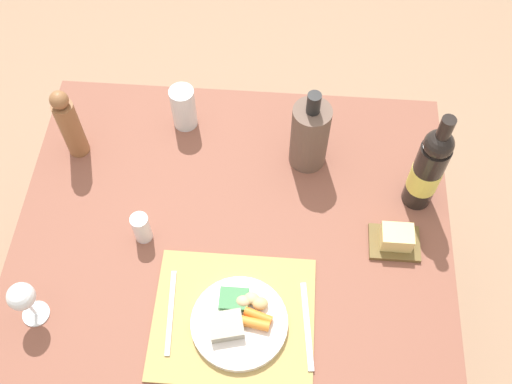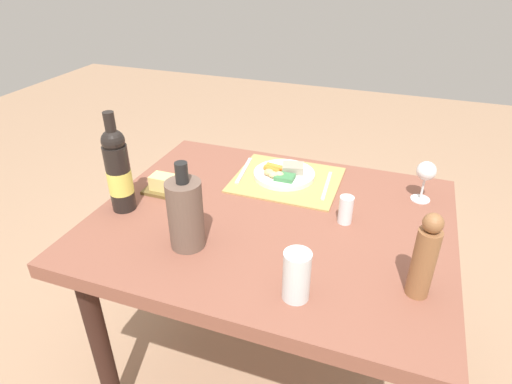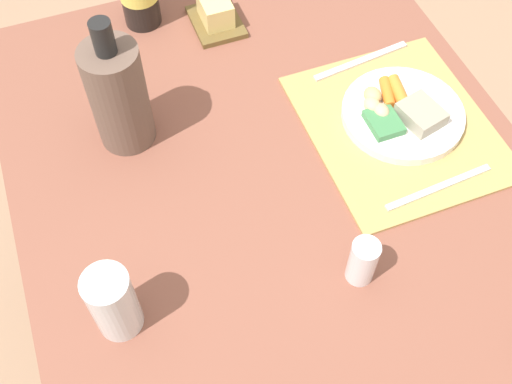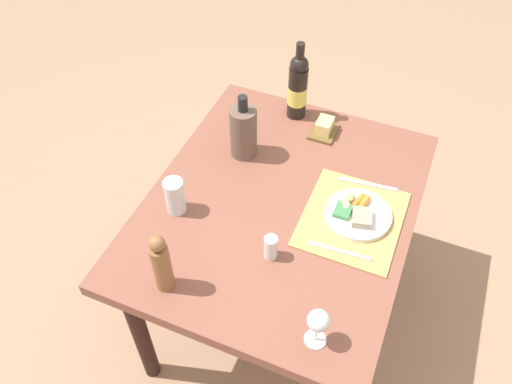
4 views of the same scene
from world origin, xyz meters
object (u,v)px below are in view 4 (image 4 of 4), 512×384
at_px(dining_table, 280,218).
at_px(cooler_bottle, 243,131).
at_px(butter_dish, 324,128).
at_px(salt_shaker, 271,247).
at_px(knife, 367,184).
at_px(dinner_plate, 357,213).
at_px(fork, 339,251).
at_px(wine_bottle, 298,87).
at_px(pepper_mill, 161,264).
at_px(wine_glass, 318,322).
at_px(water_tumbler, 175,198).

height_order(dining_table, cooler_bottle, cooler_bottle).
distance_m(butter_dish, salt_shaker, 0.65).
bearing_deg(cooler_bottle, salt_shaker, -146.29).
height_order(dining_table, knife, knife).
height_order(dinner_plate, fork, dinner_plate).
relative_size(wine_bottle, pepper_mill, 1.41).
relative_size(dinner_plate, wine_bottle, 0.68).
distance_m(dinner_plate, salt_shaker, 0.35).
distance_m(dining_table, wine_glass, 0.57).
relative_size(dining_table, fork, 5.35).
distance_m(cooler_bottle, wine_bottle, 0.32).
xyz_separation_m(knife, cooler_bottle, (-0.01, 0.49, 0.10)).
xyz_separation_m(water_tumbler, butter_dish, (0.59, -0.35, -0.03)).
relative_size(dinner_plate, salt_shaker, 2.50).
xyz_separation_m(knife, pepper_mill, (-0.66, 0.47, 0.11)).
bearing_deg(dining_table, butter_dish, -3.44).
bearing_deg(salt_shaker, knife, -26.36).
bearing_deg(dining_table, wine_bottle, 13.75).
bearing_deg(salt_shaker, pepper_mill, 131.31).
bearing_deg(water_tumbler, salt_shaker, -98.75).
xyz_separation_m(fork, pepper_mill, (-0.33, 0.46, 0.11)).
relative_size(fork, cooler_bottle, 0.79).
distance_m(dining_table, pepper_mill, 0.54).
bearing_deg(butter_dish, wine_bottle, 65.61).
relative_size(knife, water_tumbler, 1.59).
relative_size(cooler_bottle, butter_dish, 2.08).
bearing_deg(fork, dinner_plate, -8.43).
xyz_separation_m(dinner_plate, wine_bottle, (0.44, 0.39, 0.12)).
bearing_deg(pepper_mill, dinner_plate, -43.85).
xyz_separation_m(wine_glass, pepper_mill, (-0.00, 0.49, 0.01)).
height_order(water_tumbler, wine_bottle, wine_bottle).
bearing_deg(wine_bottle, fork, -148.71).
bearing_deg(wine_glass, wine_bottle, 22.99).
bearing_deg(knife, pepper_mill, 137.49).
distance_m(butter_dish, wine_bottle, 0.20).
height_order(dinner_plate, butter_dish, butter_dish).
bearing_deg(dinner_plate, salt_shaker, 141.02).
distance_m(cooler_bottle, butter_dish, 0.35).
relative_size(water_tumbler, pepper_mill, 0.57).
bearing_deg(water_tumbler, knife, -57.91).
height_order(cooler_bottle, wine_glass, cooler_bottle).
relative_size(pepper_mill, salt_shaker, 2.60).
bearing_deg(water_tumbler, dinner_plate, -70.61).
xyz_separation_m(water_tumbler, salt_shaker, (-0.06, -0.38, -0.01)).
distance_m(water_tumbler, salt_shaker, 0.38).
bearing_deg(cooler_bottle, fork, -123.25).
height_order(dining_table, butter_dish, butter_dish).
bearing_deg(dining_table, fork, -116.79).
distance_m(fork, wine_glass, 0.34).
distance_m(dining_table, knife, 0.34).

